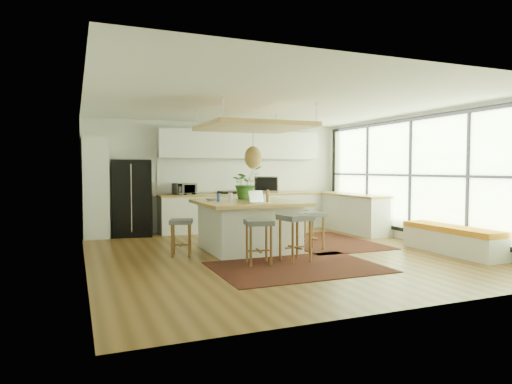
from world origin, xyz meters
name	(u,v)px	position (x,y,z in m)	size (l,w,h in m)	color
floor	(277,253)	(0.00, 0.00, 0.00)	(7.00, 7.00, 0.00)	brown
ceiling	(277,104)	(0.00, 0.00, 2.70)	(7.00, 7.00, 0.00)	white
wall_back	(219,176)	(0.00, 3.50, 1.35)	(6.50, 6.50, 0.00)	silver
wall_front	(413,186)	(0.00, -3.50, 1.35)	(6.50, 6.50, 0.00)	silver
wall_left	(84,181)	(-3.25, 0.00, 1.35)	(7.00, 7.00, 0.00)	silver
wall_right	(419,178)	(3.25, 0.00, 1.35)	(7.00, 7.00, 0.00)	silver
window_wall	(418,176)	(3.22, 0.00, 1.40)	(0.10, 6.20, 2.60)	black
pantry	(96,188)	(-2.95, 3.18, 1.12)	(0.55, 0.60, 2.25)	silver
back_counter_base	(244,213)	(0.55, 3.18, 0.44)	(4.20, 0.60, 0.88)	silver
back_counter_top	(244,194)	(0.55, 3.18, 0.90)	(4.24, 0.64, 0.05)	olive
backsplash	(239,176)	(0.55, 3.48, 1.35)	(4.20, 0.02, 0.80)	white
upper_cabinets	(241,145)	(0.55, 3.32, 2.15)	(4.20, 0.34, 0.70)	silver
range	(234,211)	(0.30, 3.18, 0.50)	(0.76, 0.62, 1.00)	#A5A5AA
right_counter_base	(350,213)	(2.93, 2.00, 0.44)	(0.60, 2.50, 0.88)	silver
right_counter_top	(350,195)	(2.93, 2.00, 0.90)	(0.64, 2.54, 0.05)	olive
window_bench	(452,240)	(2.95, -1.20, 0.25)	(0.52, 2.00, 0.50)	silver
ceiling_panel	(253,141)	(-0.30, 0.40, 2.05)	(1.86, 1.86, 0.80)	olive
rug_near	(298,267)	(-0.18, -1.18, 0.01)	(2.60, 1.80, 0.01)	black
rug_right	(325,242)	(1.48, 0.76, 0.01)	(1.80, 2.60, 0.01)	black
fridge	(132,196)	(-2.16, 3.19, 0.93)	(0.87, 0.68, 1.75)	black
island	(248,226)	(-0.35, 0.51, 0.47)	(1.85, 1.85, 0.93)	olive
stool_near_left	(259,243)	(-0.66, -0.75, 0.35)	(0.43, 0.43, 0.72)	#4C5154
stool_near_right	(295,240)	(-0.02, -0.78, 0.35)	(0.46, 0.46, 0.78)	#4C5154
stool_right_front	(311,231)	(0.75, 0.08, 0.35)	(0.43, 0.43, 0.72)	#4C5154
stool_right_back	(295,225)	(0.87, 0.98, 0.35)	(0.41, 0.41, 0.69)	#4C5154
stool_left_side	(181,236)	(-1.66, 0.40, 0.35)	(0.38, 0.38, 0.65)	#4C5154
laptop	(260,196)	(-0.33, 0.00, 1.05)	(0.31, 0.33, 0.23)	#A5A5AA
monitor	(266,186)	(0.21, 0.96, 1.19)	(0.50, 0.18, 0.47)	#A5A5AA
microwave	(184,188)	(-0.97, 3.13, 1.09)	(0.50, 0.28, 0.34)	#A5A5AA
island_plant	(246,186)	(-0.20, 1.06, 1.19)	(0.60, 0.67, 0.52)	#1E4C19
island_bowl	(211,199)	(-0.98, 0.90, 0.96)	(0.21, 0.21, 0.05)	white
island_bottle_0	(219,196)	(-0.90, 0.61, 1.03)	(0.07, 0.07, 0.19)	#2B50AF
island_bottle_1	(231,197)	(-0.75, 0.36, 1.03)	(0.07, 0.07, 0.19)	white
island_bottle_2	(267,197)	(-0.10, 0.21, 1.03)	(0.07, 0.07, 0.19)	#A27636
island_bottle_3	(264,196)	(0.00, 0.56, 1.03)	(0.07, 0.07, 0.19)	white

